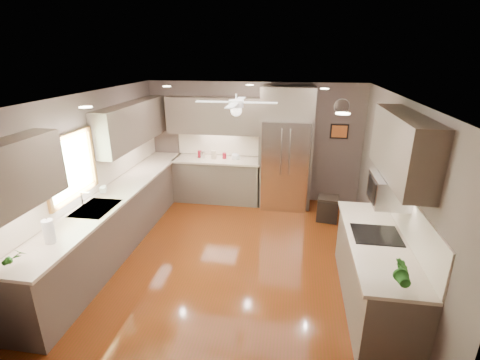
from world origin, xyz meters
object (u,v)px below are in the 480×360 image
(canister_c, at_px, (214,155))
(potted_plant_right, at_px, (402,273))
(canister_a, at_px, (200,154))
(microwave, at_px, (390,190))
(canister_d, at_px, (224,156))
(soap_bottle, at_px, (104,189))
(stool, at_px, (328,208))
(canister_b, at_px, (203,155))
(bowl, at_px, (236,158))
(paper_towel, at_px, (49,232))
(potted_plant_left, at_px, (15,257))
(refrigerator, at_px, (286,151))

(canister_c, distance_m, potted_plant_right, 4.77)
(canister_a, xyz_separation_m, microwave, (3.14, -2.77, 0.46))
(canister_d, xyz_separation_m, soap_bottle, (-1.48, -2.25, 0.04))
(canister_d, bearing_deg, stool, -17.45)
(canister_b, bearing_deg, bowl, 1.83)
(microwave, bearing_deg, canister_a, 138.57)
(bowl, relative_size, paper_towel, 0.64)
(canister_b, xyz_separation_m, canister_d, (0.46, 0.04, -0.01))
(potted_plant_left, bearing_deg, canister_c, 74.93)
(canister_b, relative_size, potted_plant_right, 0.46)
(microwave, bearing_deg, canister_c, 135.91)
(canister_a, relative_size, bowl, 0.69)
(potted_plant_left, distance_m, bowl, 4.52)
(potted_plant_right, bearing_deg, refrigerator, 107.33)
(soap_bottle, relative_size, refrigerator, 0.08)
(canister_a, relative_size, paper_towel, 0.44)
(canister_c, xyz_separation_m, potted_plant_right, (2.72, -3.92, 0.07))
(canister_d, bearing_deg, bowl, -4.01)
(potted_plant_right, bearing_deg, canister_a, 127.47)
(bowl, bearing_deg, paper_towel, -113.19)
(stool, relative_size, paper_towel, 1.45)
(soap_bottle, xyz_separation_m, paper_towel, (0.14, -1.47, 0.04))
(potted_plant_left, xyz_separation_m, paper_towel, (0.00, 0.52, 0.01))
(canister_c, relative_size, soap_bottle, 0.90)
(potted_plant_right, relative_size, refrigerator, 0.13)
(canister_b, distance_m, paper_towel, 3.78)
(canister_d, distance_m, refrigerator, 1.30)
(canister_d, bearing_deg, refrigerator, -3.69)
(bowl, bearing_deg, potted_plant_right, -60.31)
(canister_a, xyz_separation_m, canister_d, (0.53, 0.02, -0.02))
(refrigerator, bearing_deg, bowl, 176.38)
(canister_b, xyz_separation_m, paper_towel, (-0.88, -3.68, 0.07))
(canister_d, xyz_separation_m, bowl, (0.24, -0.02, -0.03))
(potted_plant_left, xyz_separation_m, bowl, (1.59, 4.23, -0.11))
(potted_plant_right, bearing_deg, microwave, 84.52)
(canister_b, relative_size, paper_towel, 0.47)
(soap_bottle, bearing_deg, potted_plant_left, -86.22)
(soap_bottle, xyz_separation_m, bowl, (1.72, 2.23, -0.07))
(canister_d, distance_m, stool, 2.38)
(canister_a, relative_size, soap_bottle, 0.74)
(canister_c, relative_size, canister_d, 1.37)
(canister_b, bearing_deg, canister_a, 162.37)
(canister_d, xyz_separation_m, refrigerator, (1.29, -0.08, 0.19))
(bowl, bearing_deg, soap_bottle, -127.64)
(soap_bottle, xyz_separation_m, refrigerator, (2.76, 2.17, 0.15))
(canister_c, height_order, soap_bottle, soap_bottle)
(canister_d, xyz_separation_m, potted_plant_left, (-1.35, -4.24, 0.07))
(bowl, bearing_deg, microwave, -49.52)
(bowl, xyz_separation_m, refrigerator, (1.04, -0.07, 0.22))
(soap_bottle, distance_m, bowl, 2.82)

